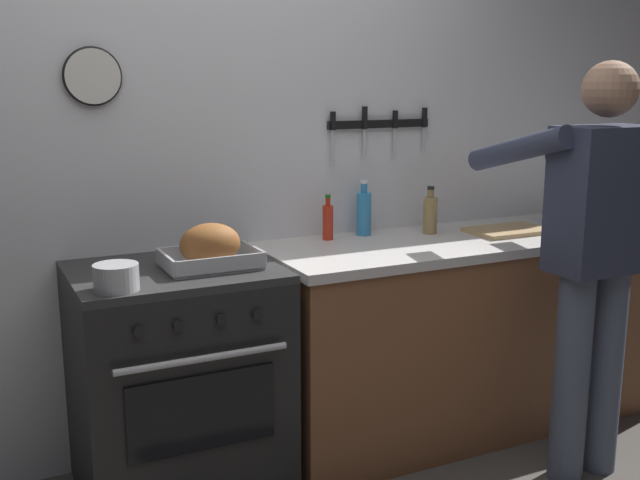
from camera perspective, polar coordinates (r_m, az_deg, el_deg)
wall_back at (r=3.23m, az=-9.13°, el=6.66°), size 6.00×0.13×2.60m
counter_block at (r=3.64m, az=11.76°, el=-6.43°), size 2.03×0.65×0.90m
stove at (r=3.03m, az=-10.59°, el=-10.36°), size 0.76×0.67×0.90m
person_cook at (r=3.15m, az=19.84°, el=-0.46°), size 0.51×0.63×1.66m
roasting_pan at (r=2.86m, az=-8.23°, el=-0.61°), size 0.35×0.26×0.17m
saucepan at (r=2.62m, az=-15.04°, el=-2.71°), size 0.15×0.15×0.09m
cutting_board at (r=3.59m, az=13.93°, el=0.69°), size 0.36×0.24×0.02m
bottle_dish_soap at (r=3.43m, az=3.30°, el=2.08°), size 0.07×0.07×0.25m
bottle_vinegar at (r=3.49m, az=8.26°, el=1.94°), size 0.06×0.06×0.22m
bottle_hot_sauce at (r=3.32m, az=0.59°, el=1.42°), size 0.05×0.05×0.20m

